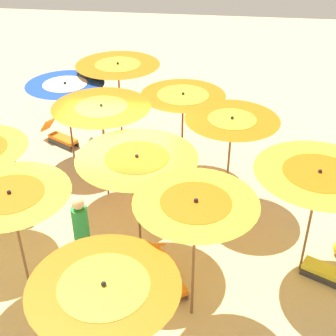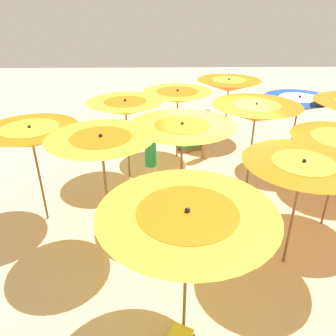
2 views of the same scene
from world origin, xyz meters
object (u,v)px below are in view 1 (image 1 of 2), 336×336
object	(u,v)px
beach_umbrella_4	(195,213)
beach_umbrella_8	(105,297)
beach_umbrella_7	(66,91)
beach_umbrella_0	(318,183)
beach_umbrella_5	(137,166)
lounger_0	(60,137)
beach_umbrella_6	(102,115)
lounger_3	(331,271)
beach_umbrella_3	(118,71)
lounger_2	(166,273)
beach_umbrella_1	(232,125)
beach_umbrella_2	(183,101)
beach_umbrella_9	(11,203)
beachgoer_1	(82,234)
beachgoer_0	(13,179)
lounger_4	(104,144)

from	to	relation	value
beach_umbrella_4	beach_umbrella_8	size ratio (longest dim) A/B	1.08
beach_umbrella_7	beach_umbrella_0	bearing A→B (deg)	-32.28
beach_umbrella_5	lounger_0	bearing A→B (deg)	126.74
beach_umbrella_6	lounger_3	size ratio (longest dim) A/B	2.01
beach_umbrella_3	lounger_2	world-z (taller)	beach_umbrella_3
beach_umbrella_1	lounger_3	size ratio (longest dim) A/B	1.89
beach_umbrella_0	beach_umbrella_2	xyz separation A→B (m)	(-2.71, 3.36, -0.11)
beach_umbrella_6	beach_umbrella_9	size ratio (longest dim) A/B	1.04
beachgoer_1	beach_umbrella_0	bearing A→B (deg)	167.29
beach_umbrella_1	beach_umbrella_3	distance (m)	4.06
lounger_2	beachgoer_0	bearing A→B (deg)	-149.08
beachgoer_0	beach_umbrella_2	bearing A→B (deg)	114.63
beach_umbrella_1	beach_umbrella_6	bearing A→B (deg)	-178.67
beach_umbrella_5	beach_umbrella_8	xyz separation A→B (m)	(0.17, -3.14, -0.01)
beachgoer_0	beachgoer_1	distance (m)	2.70
beach_umbrella_6	beach_umbrella_7	size ratio (longest dim) A/B	1.09
beach_umbrella_4	beach_umbrella_0	bearing A→B (deg)	34.00
beach_umbrella_0	lounger_4	bearing A→B (deg)	141.01
beach_umbrella_9	beachgoer_0	size ratio (longest dim) A/B	1.41
beach_umbrella_2	beach_umbrella_7	distance (m)	3.04
beach_umbrella_9	beach_umbrella_3	bearing A→B (deg)	85.51
beach_umbrella_6	beach_umbrella_0	bearing A→B (deg)	-24.65
beach_umbrella_2	lounger_3	bearing A→B (deg)	-47.99
beach_umbrella_7	lounger_3	xyz separation A→B (m)	(6.26, -3.86, -1.72)
beachgoer_1	beach_umbrella_4	bearing A→B (deg)	139.19
beach_umbrella_2	beach_umbrella_8	xyz separation A→B (m)	(-0.35, -6.37, 0.10)
beach_umbrella_1	beach_umbrella_7	size ratio (longest dim) A/B	1.02
beach_umbrella_2	lounger_0	distance (m)	4.11
lounger_0	lounger_3	distance (m)	8.20
beach_umbrella_1	beach_umbrella_6	world-z (taller)	beach_umbrella_6
beach_umbrella_3	beachgoer_1	size ratio (longest dim) A/B	1.37
beach_umbrella_0	beach_umbrella_3	bearing A→B (deg)	134.40
beach_umbrella_2	lounger_0	world-z (taller)	beach_umbrella_2
beach_umbrella_5	beachgoer_0	xyz separation A→B (m)	(-3.05, 0.99, -1.21)
beach_umbrella_2	lounger_4	world-z (taller)	beach_umbrella_2
beach_umbrella_0	beach_umbrella_6	distance (m)	4.81
beach_umbrella_7	lounger_3	size ratio (longest dim) A/B	1.84
beach_umbrella_4	beach_umbrella_3	bearing A→B (deg)	112.91
beach_umbrella_6	beach_umbrella_8	xyz separation A→B (m)	(1.31, -5.01, -0.07)
lounger_0	beach_umbrella_1	bearing A→B (deg)	5.25
beachgoer_1	beach_umbrella_1	bearing A→B (deg)	-155.77
beachgoer_0	beach_umbrella_7	bearing A→B (deg)	160.30
beach_umbrella_4	lounger_2	bearing A→B (deg)	128.04
beach_umbrella_5	lounger_0	distance (m)	5.49
beach_umbrella_0	beachgoer_1	xyz separation A→B (m)	(-4.19, -0.58, -1.15)
lounger_2	beachgoer_1	size ratio (longest dim) A/B	0.79
lounger_0	beach_umbrella_0	bearing A→B (deg)	-4.14
lounger_0	beachgoer_1	bearing A→B (deg)	-36.39
lounger_3	beachgoer_0	distance (m)	6.97
beach_umbrella_1	beach_umbrella_7	distance (m)	4.49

